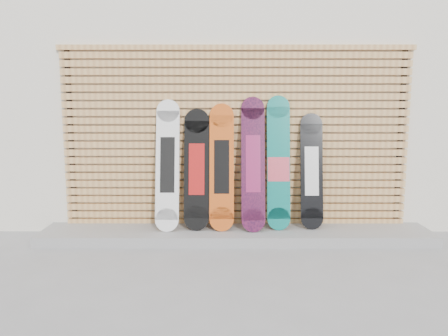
{
  "coord_description": "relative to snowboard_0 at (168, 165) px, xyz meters",
  "views": [
    {
      "loc": [
        -0.29,
        -4.35,
        1.6
      ],
      "look_at": [
        -0.29,
        0.75,
        0.85
      ],
      "focal_mm": 35.0,
      "sensor_mm": 36.0,
      "label": 1
    }
  ],
  "objects": [
    {
      "name": "snowboard_5",
      "position": [
        1.72,
        0.05,
        -0.08
      ],
      "size": [
        0.27,
        0.28,
        1.37
      ],
      "color": "black",
      "rests_on": "concrete_step"
    },
    {
      "name": "snowboard_4",
      "position": [
        1.32,
        0.03,
        0.01
      ],
      "size": [
        0.27,
        0.31,
        1.58
      ],
      "color": "#0C746B",
      "rests_on": "concrete_step"
    },
    {
      "name": "snowboard_1",
      "position": [
        0.34,
        0.02,
        -0.05
      ],
      "size": [
        0.3,
        0.34,
        1.43
      ],
      "color": "black",
      "rests_on": "concrete_step"
    },
    {
      "name": "concrete_step",
      "position": [
        0.81,
        -0.08,
        -0.83
      ],
      "size": [
        4.6,
        0.7,
        0.12
      ],
      "primitive_type": "cube",
      "color": "gray",
      "rests_on": "ground"
    },
    {
      "name": "snowboard_0",
      "position": [
        0.0,
        0.0,
        0.0
      ],
      "size": [
        0.28,
        0.38,
        1.54
      ],
      "color": "white",
      "rests_on": "concrete_step"
    },
    {
      "name": "slat_wall",
      "position": [
        0.81,
        0.21,
        0.32
      ],
      "size": [
        4.26,
        0.08,
        2.29
      ],
      "color": "tan",
      "rests_on": "ground"
    },
    {
      "name": "building",
      "position": [
        1.46,
        2.74,
        0.91
      ],
      "size": [
        12.0,
        5.0,
        3.6
      ],
      "primitive_type": "cube",
      "color": "silver",
      "rests_on": "ground"
    },
    {
      "name": "snowboard_3",
      "position": [
        1.01,
        -0.01,
        0.02
      ],
      "size": [
        0.28,
        0.4,
        1.57
      ],
      "color": "black",
      "rests_on": "concrete_step"
    },
    {
      "name": "ground",
      "position": [
        0.96,
        -0.76,
        -0.89
      ],
      "size": [
        80.0,
        80.0,
        0.0
      ],
      "primitive_type": "plane",
      "color": "gray",
      "rests_on": "ground"
    },
    {
      "name": "snowboard_2",
      "position": [
        0.64,
        0.01,
        -0.02
      ],
      "size": [
        0.29,
        0.36,
        1.49
      ],
      "color": "#D25316",
      "rests_on": "concrete_step"
    }
  ]
}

